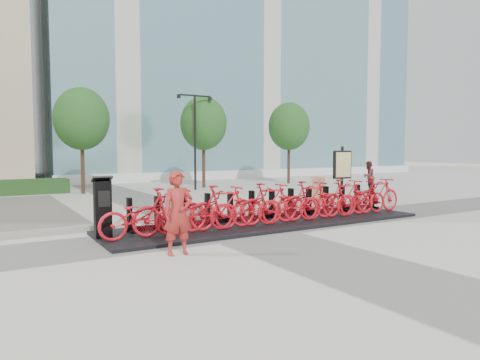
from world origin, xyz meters
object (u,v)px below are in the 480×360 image
kiosk (103,208)px  map_sign (342,167)px  bike_0 (141,216)px  construction_barrel (318,189)px  pedestrian (368,176)px  worker_red (178,213)px

kiosk → map_sign: 8.94m
bike_0 → map_sign: bearing=-77.4°
map_sign → construction_barrel: bearing=85.3°
pedestrian → construction_barrel: 5.83m
pedestrian → construction_barrel: bearing=11.0°
bike_0 → worker_red: (0.24, -1.59, 0.25)m
bike_0 → pedestrian: 15.05m
kiosk → worker_red: (0.97, -2.13, 0.07)m
bike_0 → kiosk: size_ratio=1.36×
bike_0 → worker_red: size_ratio=1.16×
construction_barrel → map_sign: 2.03m
kiosk → map_sign: map_sign is taller
bike_0 → construction_barrel: bearing=-67.4°
worker_red → kiosk: bearing=117.6°
kiosk → construction_barrel: size_ratio=1.36×
pedestrian → map_sign: 7.07m
pedestrian → construction_barrel: size_ratio=1.45×
worker_red → map_sign: bearing=26.6°
construction_barrel → kiosk: bearing=-162.0°
kiosk → worker_red: worker_red is taller
bike_0 → kiosk: kiosk is taller
bike_0 → pedestrian: pedestrian is taller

